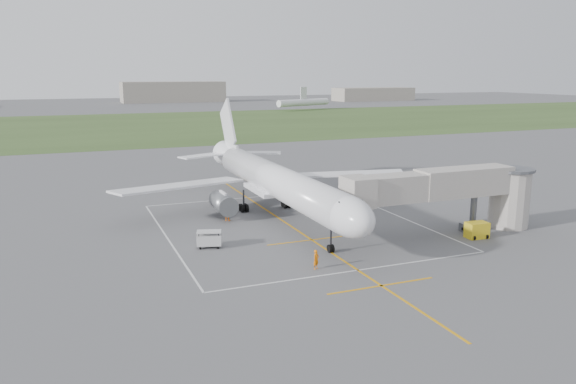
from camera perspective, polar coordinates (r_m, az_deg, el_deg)
name	(u,v)px	position (r m, az deg, el deg)	size (l,w,h in m)	color
ground	(278,218)	(68.19, -1.04, -2.62)	(700.00, 700.00, 0.00)	#535356
grass_strip	(138,126)	(193.84, -15.00, 6.52)	(700.00, 120.00, 0.02)	#354D21
apron_markings	(296,230)	(62.97, 0.86, -3.86)	(28.20, 60.00, 0.01)	orange
airliner	(275,181)	(67.90, -1.28, 1.12)	(38.93, 46.75, 13.52)	white
jet_bridge	(458,191)	(63.35, 16.88, 0.13)	(23.40, 5.00, 7.20)	gray
gpu_unit	(477,230)	(63.04, 18.64, -3.70)	(2.37, 1.75, 1.70)	yellow
baggage_cart	(209,239)	(57.09, -8.01, -4.76)	(2.74, 2.09, 1.69)	silver
ramp_worker_nose	(316,259)	(50.57, 2.88, -6.86)	(0.65, 0.42, 1.77)	orange
ramp_worker_wing	(227,213)	(67.02, -6.21, -2.13)	(0.91, 0.71, 1.87)	orange
distant_hangars	(74,96)	(327.14, -20.92, 9.14)	(345.00, 49.00, 12.00)	gray
distant_aircraft	(130,108)	(233.02, -15.74, 8.22)	(188.39, 48.68, 8.85)	white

